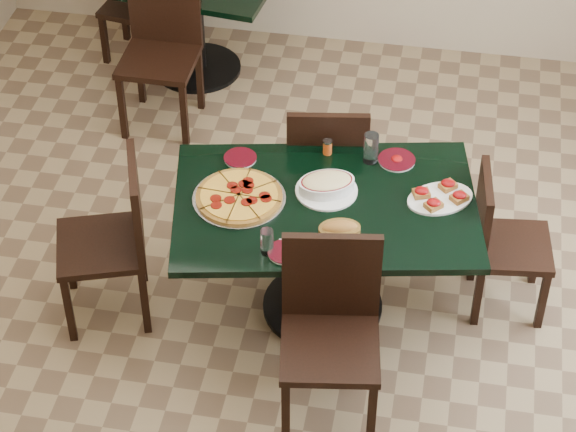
% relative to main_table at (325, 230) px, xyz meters
% --- Properties ---
extents(floor, '(5.50, 5.50, 0.00)m').
position_rel_main_table_xyz_m(floor, '(-0.24, -0.08, -0.57)').
color(floor, olive).
rests_on(floor, ground).
extents(main_table, '(1.67, 1.24, 0.75)m').
position_rel_main_table_xyz_m(main_table, '(0.00, 0.00, 0.00)').
color(main_table, black).
rests_on(main_table, floor).
extents(back_table, '(1.19, 0.93, 0.75)m').
position_rel_main_table_xyz_m(back_table, '(-1.21, 2.11, -0.04)').
color(back_table, black).
rests_on(back_table, floor).
extents(chair_far, '(0.50, 0.50, 0.94)m').
position_rel_main_table_xyz_m(chair_far, '(-0.08, 0.59, -0.04)').
color(chair_far, black).
rests_on(chair_far, floor).
extents(chair_near, '(0.53, 0.53, 0.99)m').
position_rel_main_table_xyz_m(chair_near, '(0.12, -0.61, -0.01)').
color(chair_near, black).
rests_on(chair_near, floor).
extents(chair_right, '(0.44, 0.44, 0.85)m').
position_rel_main_table_xyz_m(chair_right, '(0.89, 0.21, -0.09)').
color(chair_right, black).
rests_on(chair_right, floor).
extents(chair_left, '(0.57, 0.57, 0.97)m').
position_rel_main_table_xyz_m(chair_left, '(-1.05, -0.18, -0.02)').
color(chair_left, black).
rests_on(chair_left, floor).
extents(back_chair_near, '(0.47, 0.47, 1.00)m').
position_rel_main_table_xyz_m(back_chair_near, '(-1.28, 1.58, -0.01)').
color(back_chair_near, black).
rests_on(back_chair_near, floor).
extents(back_chair_left, '(0.44, 0.44, 0.81)m').
position_rel_main_table_xyz_m(back_chair_left, '(-1.60, 2.21, -0.12)').
color(back_chair_left, black).
rests_on(back_chair_left, floor).
extents(pepperoni_pizza, '(0.47, 0.47, 0.04)m').
position_rel_main_table_xyz_m(pepperoni_pizza, '(-0.43, -0.05, 0.20)').
color(pepperoni_pizza, silver).
rests_on(pepperoni_pizza, main_table).
extents(lasagna_casserole, '(0.33, 0.32, 0.09)m').
position_rel_main_table_xyz_m(lasagna_casserole, '(-0.01, 0.09, 0.23)').
color(lasagna_casserole, white).
rests_on(lasagna_casserole, main_table).
extents(bread_basket, '(0.23, 0.19, 0.09)m').
position_rel_main_table_xyz_m(bread_basket, '(0.10, -0.23, 0.22)').
color(bread_basket, brown).
rests_on(bread_basket, main_table).
extents(bruschetta_platter, '(0.42, 0.38, 0.05)m').
position_rel_main_table_xyz_m(bruschetta_platter, '(0.56, 0.13, 0.21)').
color(bruschetta_platter, white).
rests_on(bruschetta_platter, main_table).
extents(side_plate_near, '(0.17, 0.17, 0.02)m').
position_rel_main_table_xyz_m(side_plate_near, '(-0.13, -0.40, 0.19)').
color(side_plate_near, white).
rests_on(side_plate_near, main_table).
extents(side_plate_far_r, '(0.20, 0.20, 0.03)m').
position_rel_main_table_xyz_m(side_plate_far_r, '(0.32, 0.40, 0.19)').
color(side_plate_far_r, white).
rests_on(side_plate_far_r, main_table).
extents(side_plate_far_l, '(0.17, 0.17, 0.02)m').
position_rel_main_table_xyz_m(side_plate_far_l, '(-0.49, 0.27, 0.19)').
color(side_plate_far_l, white).
rests_on(side_plate_far_l, main_table).
extents(napkin_setting, '(0.15, 0.15, 0.01)m').
position_rel_main_table_xyz_m(napkin_setting, '(-0.10, -0.37, 0.18)').
color(napkin_setting, white).
rests_on(napkin_setting, main_table).
extents(water_glass_a, '(0.08, 0.08, 0.17)m').
position_rel_main_table_xyz_m(water_glass_a, '(0.18, 0.38, 0.27)').
color(water_glass_a, white).
rests_on(water_glass_a, main_table).
extents(water_glass_b, '(0.06, 0.06, 0.14)m').
position_rel_main_table_xyz_m(water_glass_b, '(-0.22, -0.40, 0.25)').
color(water_glass_b, white).
rests_on(water_glass_b, main_table).
extents(pepper_shaker, '(0.05, 0.05, 0.09)m').
position_rel_main_table_xyz_m(pepper_shaker, '(-0.05, 0.40, 0.23)').
color(pepper_shaker, '#C74F15').
rests_on(pepper_shaker, main_table).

